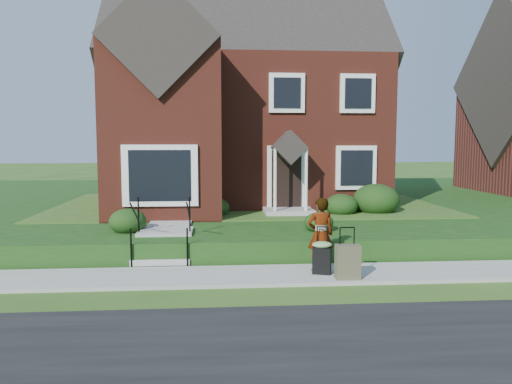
{
  "coord_description": "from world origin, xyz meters",
  "views": [
    {
      "loc": [
        -1.14,
        -10.75,
        3.0
      ],
      "look_at": [
        -0.14,
        2.0,
        1.7
      ],
      "focal_mm": 35.0,
      "sensor_mm": 36.0,
      "label": 1
    }
  ],
  "objects": [
    {
      "name": "ground",
      "position": [
        0.0,
        0.0,
        0.0
      ],
      "size": [
        120.0,
        120.0,
        0.0
      ],
      "primitive_type": "plane",
      "color": "#2D5119",
      "rests_on": "ground"
    },
    {
      "name": "walkway",
      "position": [
        -2.5,
        5.0,
        0.63
      ],
      "size": [
        1.2,
        6.0,
        0.06
      ],
      "primitive_type": "cube",
      "color": "#9E9B93",
      "rests_on": "terrace"
    },
    {
      "name": "terrace",
      "position": [
        4.0,
        10.9,
        0.3
      ],
      "size": [
        44.0,
        20.0,
        0.6
      ],
      "primitive_type": "cube",
      "color": "#143C10",
      "rests_on": "ground"
    },
    {
      "name": "main_house",
      "position": [
        -0.21,
        9.61,
        5.26
      ],
      "size": [
        10.4,
        10.2,
        9.4
      ],
      "color": "maroon",
      "rests_on": "terrace"
    },
    {
      "name": "sidewalk",
      "position": [
        0.0,
        0.0,
        0.04
      ],
      "size": [
        60.0,
        1.6,
        0.08
      ],
      "primitive_type": "cube",
      "color": "#9E9B93",
      "rests_on": "ground"
    },
    {
      "name": "front_steps",
      "position": [
        -2.5,
        1.84,
        0.47
      ],
      "size": [
        1.4,
        2.02,
        1.5
      ],
      "color": "#9E9B93",
      "rests_on": "ground"
    },
    {
      "name": "woman",
      "position": [
        1.17,
        0.16,
        0.92
      ],
      "size": [
        0.63,
        0.44,
        1.67
      ],
      "primitive_type": "imported",
      "rotation": [
        0.0,
        0.0,
        3.21
      ],
      "color": "#999999",
      "rests_on": "sidewalk"
    },
    {
      "name": "foundation_shrubs",
      "position": [
        0.02,
        5.09,
        1.08
      ],
      "size": [
        9.73,
        4.4,
        1.11
      ],
      "color": "black",
      "rests_on": "terrace"
    },
    {
      "name": "suitcase_olive",
      "position": [
        1.61,
        -0.55,
        0.45
      ],
      "size": [
        0.51,
        0.29,
        1.11
      ],
      "rotation": [
        0.0,
        0.0,
        -0.0
      ],
      "color": "brown",
      "rests_on": "sidewalk"
    },
    {
      "name": "suitcase_black",
      "position": [
        1.15,
        -0.12,
        0.49
      ],
      "size": [
        0.53,
        0.48,
        1.06
      ],
      "rotation": [
        0.0,
        0.0,
        -0.34
      ],
      "color": "black",
      "rests_on": "sidewalk"
    }
  ]
}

